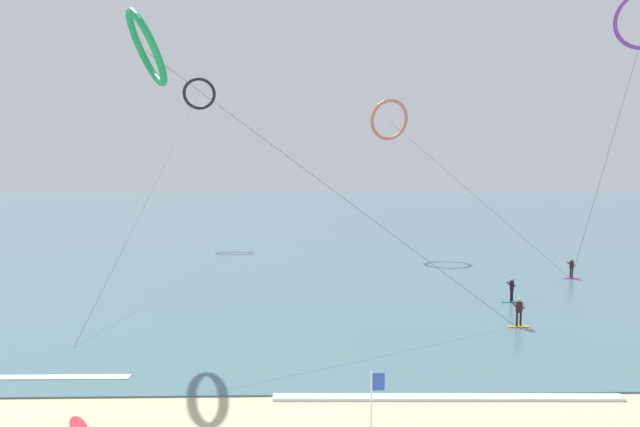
{
  "coord_description": "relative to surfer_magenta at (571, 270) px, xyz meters",
  "views": [
    {
      "loc": [
        -0.73,
        -14.41,
        9.16
      ],
      "look_at": [
        0.0,
        21.35,
        6.23
      ],
      "focal_mm": 29.67,
      "sensor_mm": 36.0,
      "label": 1
    }
  ],
  "objects": [
    {
      "name": "kite_charcoal",
      "position": [
        -36.03,
        24.98,
        18.04
      ],
      "size": [
        4.23,
        42.85,
        20.99
      ],
      "rotation": [
        0.0,
        0.0,
        0.18
      ],
      "color": "black",
      "rests_on": "ground"
    },
    {
      "name": "beach_flag",
      "position": [
        -19.86,
        -26.22,
        0.8
      ],
      "size": [
        0.47,
        0.06,
        2.42
      ],
      "color": "silver",
      "rests_on": "ground"
    },
    {
      "name": "kite_coral",
      "position": [
        -13.21,
        15.09,
        13.88
      ],
      "size": [
        15.61,
        16.52,
        16.98
      ],
      "rotation": [
        0.0,
        0.0,
        3.47
      ],
      "color": "#EA7260",
      "rests_on": "ground"
    },
    {
      "name": "wave_crest_mid",
      "position": [
        -34.07,
        -20.66,
        -0.76
      ],
      "size": [
        8.21,
        0.55,
        0.12
      ],
      "primitive_type": "cube",
      "rotation": [
        0.0,
        0.0,
        -0.01
      ],
      "color": "white",
      "rests_on": "ground"
    },
    {
      "name": "surfer_amber",
      "position": [
        -9.9,
        -13.61,
        0.0
      ],
      "size": [
        1.4,
        0.67,
        1.7
      ],
      "rotation": [
        0.0,
        0.0,
        3.53
      ],
      "color": "orange",
      "rests_on": "ground"
    },
    {
      "name": "surfer_magenta",
      "position": [
        0.0,
        0.0,
        0.0
      ],
      "size": [
        1.4,
        0.71,
        1.7
      ],
      "rotation": [
        0.0,
        0.0,
        3.74
      ],
      "color": "#CC288E",
      "rests_on": "ground"
    },
    {
      "name": "kite_emerald",
      "position": [
        -31.02,
        -13.4,
        15.06
      ],
      "size": [
        23.01,
        4.9,
        17.98
      ],
      "rotation": [
        0.0,
        0.0,
        1.96
      ],
      "color": "#199351",
      "rests_on": "ground"
    },
    {
      "name": "surfboard_spare",
      "position": [
        -30.3,
        -25.1,
        -0.78
      ],
      "size": [
        1.47,
        1.88,
        0.2
      ],
      "color": "red",
      "rests_on": "ground"
    },
    {
      "name": "sea_water",
      "position": [
        -21.32,
        77.35,
        -0.78
      ],
      "size": [
        400.0,
        200.0,
        0.08
      ],
      "primitive_type": "cube",
      "color": "#476B75",
      "rests_on": "ground"
    },
    {
      "name": "surfer_teal",
      "position": [
        -8.09,
        -7.84,
        0.0
      ],
      "size": [
        1.4,
        0.73,
        1.7
      ],
      "rotation": [
        0.0,
        0.0,
        4.03
      ],
      "color": "teal",
      "rests_on": "ground"
    },
    {
      "name": "wave_crest_near",
      "position": [
        -16.5,
        -22.99,
        -0.76
      ],
      "size": [
        14.07,
        0.82,
        0.12
      ],
      "primitive_type": "cube",
      "rotation": [
        0.0,
        0.0,
        -0.02
      ],
      "color": "white",
      "rests_on": "ground"
    }
  ]
}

